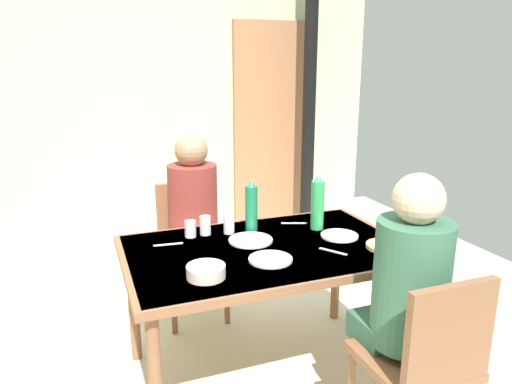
# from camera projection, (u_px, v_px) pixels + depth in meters

# --- Properties ---
(wall_back) EXTENTS (4.52, 0.10, 2.61)m
(wall_back) POSITION_uv_depth(u_px,v_px,m) (131.00, 102.00, 4.09)
(wall_back) COLOR #BAC698
(wall_back) RESTS_ON ground_plane
(door_wooden) EXTENTS (0.80, 0.05, 2.00)m
(door_wooden) POSITION_uv_depth(u_px,v_px,m) (274.00, 131.00, 4.55)
(door_wooden) COLOR #9F6845
(door_wooden) RESTS_ON ground_plane
(stove_pipe_column) EXTENTS (0.12, 0.12, 2.61)m
(stove_pipe_column) POSITION_uv_depth(u_px,v_px,m) (309.00, 100.00, 4.30)
(stove_pipe_column) COLOR black
(stove_pipe_column) RESTS_ON ground_plane
(dining_table) EXTENTS (1.41, 0.89, 0.72)m
(dining_table) POSITION_uv_depth(u_px,v_px,m) (266.00, 260.00, 2.41)
(dining_table) COLOR brown
(dining_table) RESTS_ON ground_plane
(chair_near_diner) EXTENTS (0.40, 0.40, 0.87)m
(chair_near_diner) POSITION_uv_depth(u_px,v_px,m) (425.00, 360.00, 1.85)
(chair_near_diner) COLOR brown
(chair_near_diner) RESTS_ON ground_plane
(chair_far_diner) EXTENTS (0.40, 0.40, 0.87)m
(chair_far_diner) POSITION_uv_depth(u_px,v_px,m) (190.00, 241.00, 3.10)
(chair_far_diner) COLOR brown
(chair_far_diner) RESTS_ON ground_plane
(person_near_diner) EXTENTS (0.30, 0.37, 0.77)m
(person_near_diner) POSITION_uv_depth(u_px,v_px,m) (409.00, 279.00, 1.90)
(person_near_diner) COLOR #33614B
(person_near_diner) RESTS_ON ground_plane
(person_far_diner) EXTENTS (0.30, 0.37, 0.77)m
(person_far_diner) POSITION_uv_depth(u_px,v_px,m) (194.00, 205.00, 2.90)
(person_far_diner) COLOR brown
(person_far_diner) RESTS_ON ground_plane
(water_bottle_green_near) EXTENTS (0.07, 0.07, 0.31)m
(water_bottle_green_near) POSITION_uv_depth(u_px,v_px,m) (318.00, 204.00, 2.63)
(water_bottle_green_near) COLOR green
(water_bottle_green_near) RESTS_ON dining_table
(water_bottle_green_far) EXTENTS (0.07, 0.07, 0.29)m
(water_bottle_green_far) POSITION_uv_depth(u_px,v_px,m) (251.00, 207.00, 2.60)
(water_bottle_green_far) COLOR #1D784F
(water_bottle_green_far) RESTS_ON dining_table
(serving_bowl_center) EXTENTS (0.17, 0.17, 0.05)m
(serving_bowl_center) POSITION_uv_depth(u_px,v_px,m) (206.00, 272.00, 2.05)
(serving_bowl_center) COLOR #F2D9C8
(serving_bowl_center) RESTS_ON dining_table
(dinner_plate_near_left) EXTENTS (0.20, 0.20, 0.01)m
(dinner_plate_near_left) POSITION_uv_depth(u_px,v_px,m) (339.00, 236.00, 2.54)
(dinner_plate_near_left) COLOR white
(dinner_plate_near_left) RESTS_ON dining_table
(dinner_plate_near_right) EXTENTS (0.23, 0.23, 0.01)m
(dinner_plate_near_right) POSITION_uv_depth(u_px,v_px,m) (251.00, 240.00, 2.47)
(dinner_plate_near_right) COLOR white
(dinner_plate_near_right) RESTS_ON dining_table
(dinner_plate_far_center) EXTENTS (0.21, 0.21, 0.01)m
(dinner_plate_far_center) POSITION_uv_depth(u_px,v_px,m) (270.00, 259.00, 2.23)
(dinner_plate_far_center) COLOR white
(dinner_plate_far_center) RESTS_ON dining_table
(drinking_glass_by_near_diner) EXTENTS (0.06, 0.06, 0.09)m
(drinking_glass_by_near_diner) POSITION_uv_depth(u_px,v_px,m) (190.00, 229.00, 2.53)
(drinking_glass_by_near_diner) COLOR silver
(drinking_glass_by_near_diner) RESTS_ON dining_table
(drinking_glass_by_far_diner) EXTENTS (0.06, 0.06, 0.11)m
(drinking_glass_by_far_diner) POSITION_uv_depth(u_px,v_px,m) (229.00, 224.00, 2.58)
(drinking_glass_by_far_diner) COLOR silver
(drinking_glass_by_far_diner) RESTS_ON dining_table
(drinking_glass_spare_center) EXTENTS (0.06, 0.06, 0.10)m
(drinking_glass_spare_center) POSITION_uv_depth(u_px,v_px,m) (205.00, 225.00, 2.56)
(drinking_glass_spare_center) COLOR silver
(drinking_glass_spare_center) RESTS_ON dining_table
(bread_plate_sliced) EXTENTS (0.19, 0.19, 0.02)m
(bread_plate_sliced) POSITION_uv_depth(u_px,v_px,m) (385.00, 246.00, 2.38)
(bread_plate_sliced) COLOR #DBB77A
(bread_plate_sliced) RESTS_ON dining_table
(cutlery_knife_near) EXTENTS (0.09, 0.13, 0.00)m
(cutlery_knife_near) POSITION_uv_depth(u_px,v_px,m) (333.00, 251.00, 2.33)
(cutlery_knife_near) COLOR silver
(cutlery_knife_near) RESTS_ON dining_table
(cutlery_fork_near) EXTENTS (0.15, 0.07, 0.00)m
(cutlery_fork_near) POSITION_uv_depth(u_px,v_px,m) (294.00, 223.00, 2.75)
(cutlery_fork_near) COLOR silver
(cutlery_fork_near) RESTS_ON dining_table
(cutlery_knife_far) EXTENTS (0.15, 0.03, 0.00)m
(cutlery_knife_far) POSITION_uv_depth(u_px,v_px,m) (168.00, 244.00, 2.42)
(cutlery_knife_far) COLOR silver
(cutlery_knife_far) RESTS_ON dining_table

